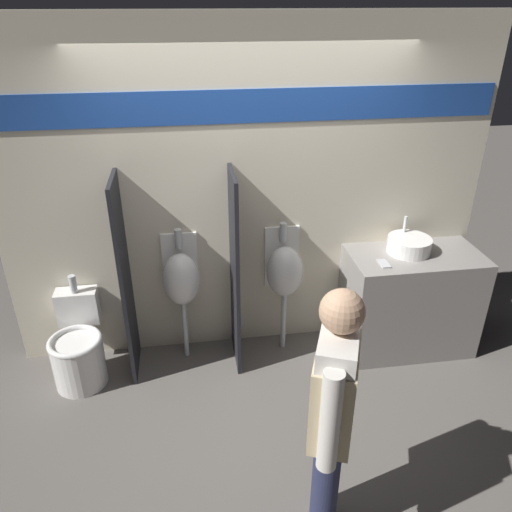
{
  "coord_description": "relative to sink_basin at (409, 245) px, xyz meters",
  "views": [
    {
      "loc": [
        -0.49,
        -3.1,
        2.78
      ],
      "look_at": [
        0.0,
        0.17,
        1.05
      ],
      "focal_mm": 35.0,
      "sensor_mm": 36.0,
      "label": 1
    }
  ],
  "objects": [
    {
      "name": "divider_near_counter",
      "position": [
        -2.29,
        -0.01,
        -0.14
      ],
      "size": [
        0.03,
        0.48,
        1.65
      ],
      "color": "black",
      "rests_on": "ground_plane"
    },
    {
      "name": "divider_mid",
      "position": [
        -1.44,
        -0.01,
        -0.14
      ],
      "size": [
        0.03,
        0.48,
        1.65
      ],
      "color": "black",
      "rests_on": "ground_plane"
    },
    {
      "name": "display_wall",
      "position": [
        -1.3,
        0.26,
        0.4
      ],
      "size": [
        3.88,
        0.07,
        2.7
      ],
      "color": "beige",
      "rests_on": "ground_plane"
    },
    {
      "name": "person_in_vest",
      "position": [
        -1.12,
        -1.63,
        -0.03
      ],
      "size": [
        0.35,
        0.53,
        1.62
      ],
      "rotation": [
        0.0,
        0.0,
        1.19
      ],
      "color": "#282D4C",
      "rests_on": "ground_plane"
    },
    {
      "name": "cell_phone",
      "position": [
        -0.28,
        -0.18,
        -0.06
      ],
      "size": [
        0.07,
        0.14,
        0.01
      ],
      "color": "#B7B7BC",
      "rests_on": "sink_counter"
    },
    {
      "name": "urinal_far",
      "position": [
        -1.02,
        0.08,
        -0.21
      ],
      "size": [
        0.3,
        0.32,
        1.15
      ],
      "color": "silver",
      "rests_on": "ground_plane"
    },
    {
      "name": "sink_counter",
      "position": [
        0.05,
        -0.06,
        -0.51
      ],
      "size": [
        1.09,
        0.58,
        0.9
      ],
      "color": "gray",
      "rests_on": "ground_plane"
    },
    {
      "name": "urinal_near_counter",
      "position": [
        -1.87,
        0.08,
        -0.21
      ],
      "size": [
        0.3,
        0.32,
        1.15
      ],
      "color": "silver",
      "rests_on": "ground_plane"
    },
    {
      "name": "sink_basin",
      "position": [
        0.0,
        0.0,
        0.0
      ],
      "size": [
        0.36,
        0.36,
        0.27
      ],
      "color": "white",
      "rests_on": "sink_counter"
    },
    {
      "name": "toilet",
      "position": [
        -2.71,
        -0.1,
        -0.69
      ],
      "size": [
        0.42,
        0.58,
        0.84
      ],
      "color": "white",
      "rests_on": "ground_plane"
    },
    {
      "name": "ground_plane",
      "position": [
        -1.3,
        -0.34,
        -0.97
      ],
      "size": [
        16.0,
        16.0,
        0.0
      ],
      "primitive_type": "plane",
      "color": "#5B5651"
    }
  ]
}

